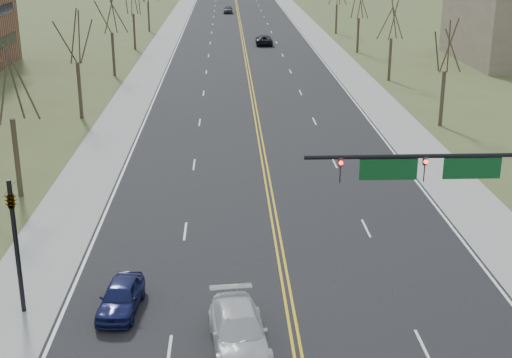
{
  "coord_description": "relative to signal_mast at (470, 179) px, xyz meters",
  "views": [
    {
      "loc": [
        -2.62,
        -14.13,
        15.4
      ],
      "look_at": [
        -1.11,
        21.95,
        3.0
      ],
      "focal_mm": 50.0,
      "sensor_mm": 36.0,
      "label": 1
    }
  ],
  "objects": [
    {
      "name": "road",
      "position": [
        -7.45,
        96.5,
        -5.76
      ],
      "size": [
        20.0,
        380.0,
        0.01
      ],
      "primitive_type": "cube",
      "color": "black",
      "rests_on": "ground"
    },
    {
      "name": "sidewalk_left",
      "position": [
        -19.45,
        96.5,
        -5.75
      ],
      "size": [
        4.0,
        380.0,
        0.03
      ],
      "primitive_type": "cube",
      "color": "gray",
      "rests_on": "ground"
    },
    {
      "name": "sidewalk_right",
      "position": [
        4.55,
        96.5,
        -5.75
      ],
      "size": [
        4.0,
        380.0,
        0.03
      ],
      "primitive_type": "cube",
      "color": "gray",
      "rests_on": "ground"
    },
    {
      "name": "center_line",
      "position": [
        -7.45,
        96.5,
        -5.75
      ],
      "size": [
        0.42,
        380.0,
        0.01
      ],
      "primitive_type": "cube",
      "color": "gold",
      "rests_on": "road"
    },
    {
      "name": "edge_line_left",
      "position": [
        -17.25,
        96.5,
        -5.75
      ],
      "size": [
        0.15,
        380.0,
        0.01
      ],
      "primitive_type": "cube",
      "color": "silver",
      "rests_on": "road"
    },
    {
      "name": "edge_line_right",
      "position": [
        2.35,
        96.5,
        -5.75
      ],
      "size": [
        0.15,
        380.0,
        0.01
      ],
      "primitive_type": "cube",
      "color": "silver",
      "rests_on": "road"
    },
    {
      "name": "signal_mast",
      "position": [
        0.0,
        0.0,
        0.0
      ],
      "size": [
        12.12,
        0.44,
        7.2
      ],
      "color": "black",
      "rests_on": "ground"
    },
    {
      "name": "signal_left",
      "position": [
        -18.95,
        0.0,
        -2.05
      ],
      "size": [
        0.32,
        0.36,
        6.0
      ],
      "color": "black",
      "rests_on": "ground"
    },
    {
      "name": "tree_l_0",
      "position": [
        -22.95,
        14.5,
        1.18
      ],
      "size": [
        3.96,
        3.96,
        9.0
      ],
      "color": "#342C1E",
      "rests_on": "ground"
    },
    {
      "name": "tree_r_1",
      "position": [
        8.05,
        30.5,
        0.79
      ],
      "size": [
        3.74,
        3.74,
        8.5
      ],
      "color": "#342C1E",
      "rests_on": "ground"
    },
    {
      "name": "tree_l_1",
      "position": [
        -22.95,
        34.5,
        1.18
      ],
      "size": [
        3.96,
        3.96,
        9.0
      ],
      "color": "#342C1E",
      "rests_on": "ground"
    },
    {
      "name": "tree_r_2",
      "position": [
        8.05,
        50.5,
        0.79
      ],
      "size": [
        3.74,
        3.74,
        8.5
      ],
      "color": "#342C1E",
      "rests_on": "ground"
    },
    {
      "name": "tree_l_2",
      "position": [
        -22.95,
        54.5,
        1.18
      ],
      "size": [
        3.96,
        3.96,
        9.0
      ],
      "color": "#342C1E",
      "rests_on": "ground"
    },
    {
      "name": "tree_r_3",
      "position": [
        8.05,
        70.5,
        0.79
      ],
      "size": [
        3.74,
        3.74,
        8.5
      ],
      "color": "#342C1E",
      "rests_on": "ground"
    },
    {
      "name": "car_sb_inner_second",
      "position": [
        -9.72,
        -3.29,
        -4.99
      ],
      "size": [
        2.7,
        5.44,
        1.52
      ],
      "primitive_type": "imported",
      "rotation": [
        0.0,
        0.0,
        0.11
      ],
      "color": "silver",
      "rests_on": "road"
    },
    {
      "name": "car_sb_outer_second",
      "position": [
        -14.73,
        -0.14,
        -5.08
      ],
      "size": [
        1.93,
        4.05,
        1.34
      ],
      "primitive_type": "imported",
      "rotation": [
        0.0,
        0.0,
        -0.09
      ],
      "color": "#161B4E",
      "rests_on": "road"
    },
    {
      "name": "car_far_nb",
      "position": [
        -4.45,
        78.29,
        -5.04
      ],
      "size": [
        2.39,
        5.14,
        1.42
      ],
      "primitive_type": "imported",
      "rotation": [
        0.0,
        0.0,
        3.14
      ],
      "color": "black",
      "rests_on": "road"
    },
    {
      "name": "car_far_sb",
      "position": [
        -9.55,
        123.54,
        -4.97
      ],
      "size": [
        1.92,
        4.63,
        1.57
      ],
      "primitive_type": "imported",
      "rotation": [
        0.0,
        0.0,
        -0.01
      ],
      "color": "#4A4C52",
      "rests_on": "road"
    }
  ]
}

